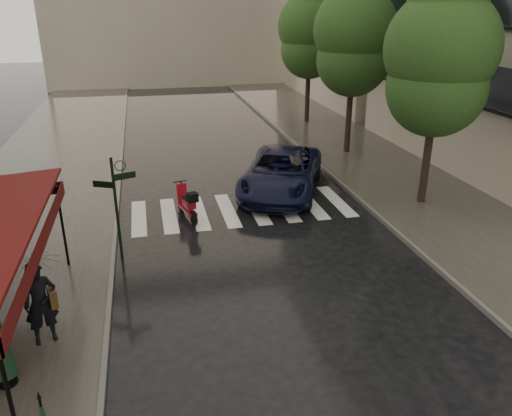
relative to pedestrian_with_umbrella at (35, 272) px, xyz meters
name	(u,v)px	position (x,y,z in m)	size (l,w,h in m)	color
ground	(170,311)	(2.70, 0.72, -1.83)	(120.00, 120.00, 0.00)	black
sidewalk_near	(50,172)	(-1.80, 12.72, -1.77)	(6.00, 60.00, 0.12)	#38332D
sidewalk_far	(360,151)	(12.95, 12.72, -1.77)	(5.50, 60.00, 0.12)	#38332D
curb_near	(121,167)	(1.25, 12.72, -1.75)	(0.12, 60.00, 0.16)	#595651
curb_far	(307,155)	(10.15, 12.72, -1.75)	(0.12, 60.00, 0.16)	#595651
crosswalk	(242,209)	(5.67, 6.72, -1.82)	(7.85, 3.20, 0.01)	silver
signpost	(116,201)	(1.51, 3.72, 0.00)	(1.17, 0.29, 3.10)	black
tree_near	(440,56)	(12.30, 5.72, 3.49)	(3.80, 3.80, 7.99)	black
tree_mid	(355,36)	(12.20, 12.72, 3.76)	(3.80, 3.80, 8.34)	black
tree_far	(310,31)	(12.40, 19.72, 3.63)	(3.80, 3.80, 8.16)	black
pedestrian_with_umbrella	(35,272)	(0.00, 0.00, 0.00)	(1.44, 1.45, 2.58)	black
scooter	(187,204)	(3.68, 6.29, -1.28)	(0.73, 1.77, 1.18)	black
parked_car	(282,172)	(7.57, 8.17, -1.00)	(2.74, 5.95, 1.65)	black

